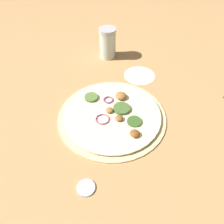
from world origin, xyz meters
name	(u,v)px	position (x,y,z in m)	size (l,w,h in m)	color
ground_plane	(112,116)	(0.00, 0.00, 0.00)	(3.00, 3.00, 0.00)	tan
pizza	(112,115)	(0.00, 0.00, 0.01)	(0.29, 0.29, 0.03)	beige
spice_jar	(108,43)	(-0.18, -0.23, 0.05)	(0.06, 0.06, 0.10)	silver
loose_cap	(86,187)	(0.17, 0.12, 0.00)	(0.04, 0.04, 0.01)	#B2B2B7
flour_patch	(139,75)	(-0.19, -0.08, 0.00)	(0.10, 0.10, 0.00)	white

